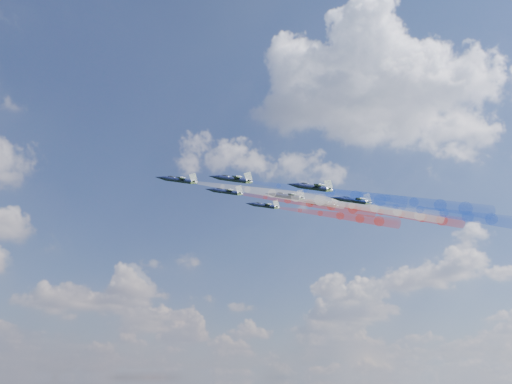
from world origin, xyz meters
TOP-DOWN VIEW (x-y plane):
  - jet_lead at (-28.41, 8.63)m, footprint 13.15×12.52m
  - trail_lead at (-7.74, -1.80)m, footprint 34.80×20.50m
  - jet_inner_left at (-22.05, -5.11)m, footprint 13.15×12.52m
  - trail_inner_left at (-1.39, -15.54)m, footprint 34.80×20.50m
  - jet_inner_right at (-11.18, 13.41)m, footprint 13.15×12.52m
  - trail_inner_right at (9.48, 2.98)m, footprint 34.80×20.50m
  - jet_outer_left at (-12.85, -21.51)m, footprint 13.15×12.52m
  - trail_outer_left at (7.81, -31.94)m, footprint 34.80×20.50m
  - jet_center_third at (-3.70, -2.77)m, footprint 13.15×12.52m
  - trail_center_third at (16.97, -13.20)m, footprint 34.80×20.50m
  - jet_outer_right at (6.00, 18.64)m, footprint 13.15×12.52m
  - trail_outer_right at (26.67, 8.21)m, footprint 34.80×20.50m
  - jet_rear_left at (3.68, -17.90)m, footprint 13.15×12.52m
  - trail_rear_left at (24.35, -28.34)m, footprint 34.80×20.50m
  - jet_rear_right at (13.10, 1.81)m, footprint 13.15×12.52m
  - trail_rear_right at (33.77, -8.62)m, footprint 34.80×20.50m

SIDE VIEW (x-z plane):
  - trail_outer_left at x=7.81m, z-range 124.60..131.60m
  - trail_rear_left at x=24.35m, z-range 125.73..132.73m
  - jet_outer_left at x=-12.85m, z-range 127.28..132.53m
  - jet_rear_left at x=3.68m, z-range 128.41..133.65m
  - trail_inner_left at x=-1.39m, z-range 129.05..136.05m
  - trail_center_third at x=16.97m, z-range 129.16..136.16m
  - jet_inner_left at x=-22.05m, z-range 131.74..136.98m
  - jet_center_third at x=-3.70m, z-range 131.85..137.09m
  - trail_lead at x=-7.74m, z-range 131.33..138.33m
  - trail_rear_right at x=33.77m, z-range 131.48..138.48m
  - trail_inner_right at x=9.48m, z-range 133.11..140.11m
  - jet_lead at x=-28.41m, z-range 134.01..139.26m
  - jet_rear_right at x=13.10m, z-range 134.16..139.40m
  - trail_outer_right at x=26.67m, z-range 133.68..140.68m
  - jet_inner_right at x=-11.18m, z-range 135.79..141.04m
  - jet_outer_right at x=6.00m, z-range 136.36..141.60m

